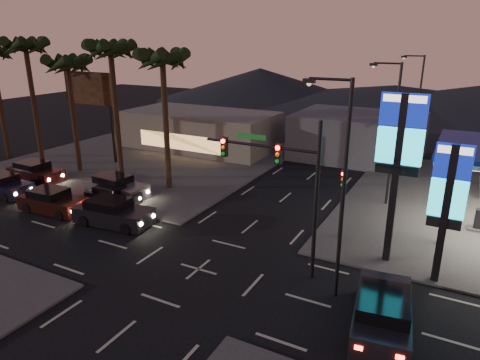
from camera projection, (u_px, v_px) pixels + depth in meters
The scene contains 25 objects.
ground at pixel (198, 269), 22.35m from camera, with size 140.00×140.00×0.00m, color black.
corner_lot_nw at pixel (152, 158), 42.86m from camera, with size 24.00×24.00×0.12m, color #47443F.
pylon_sign_tall at pixel (399, 146), 21.16m from camera, with size 2.20×0.35×9.00m.
pylon_sign_short at pixel (448, 193), 19.76m from camera, with size 1.60×0.35×7.00m.
traffic_signal_mast at pixel (283, 174), 20.69m from camera, with size 6.10×0.39×8.00m.
pedestal_signal at pixel (342, 193), 24.83m from camera, with size 0.32×0.39×4.30m.
streetlight_near at pixel (340, 179), 18.36m from camera, with size 2.14×0.25×10.00m.
streetlight_mid at pixel (391, 127), 29.26m from camera, with size 2.14×0.25×10.00m.
streetlight_far at pixel (416, 101), 40.99m from camera, with size 2.14×0.25×10.00m.
palm_a at pixel (163, 68), 31.34m from camera, with size 4.41×4.41×10.86m.
palm_b at pixel (111, 58), 33.39m from camera, with size 4.41×4.41×11.46m.
palm_c at pixel (68, 71), 35.96m from camera, with size 4.41×4.41×10.26m.
palm_d at pixel (26, 54), 37.79m from camera, with size 4.41×4.41×11.66m.
billboard at pixel (90, 95), 40.37m from camera, with size 6.00×0.30×8.50m.
building_far_west at pixel (201, 130), 46.39m from camera, with size 16.00×8.00×4.00m, color #726B5B.
building_far_mid at pixel (358, 136), 42.56m from camera, with size 12.00×9.00×4.40m, color #4C4C51.
hill_left at pixel (260, 84), 82.81m from camera, with size 40.00×40.00×6.00m, color black.
hill_center at pixel (394, 97), 72.00m from camera, with size 60.00×60.00×4.00m, color black.
car_lane_a_front at pixel (113, 213), 27.55m from camera, with size 5.34×2.64×1.69m.
car_lane_a_mid at pixel (52, 201), 29.63m from camera, with size 4.99×2.32×1.59m.
car_lane_a_rear at pixel (3, 185), 32.82m from camera, with size 4.89×2.14×1.58m.
car_lane_b_front at pixel (116, 187), 32.30m from camera, with size 5.24×2.46×1.67m.
car_lane_b_mid at pixel (112, 196), 30.99m from camera, with size 4.12×1.90×1.32m.
car_lane_b_rear at pixel (35, 172), 35.95m from camera, with size 5.08×2.20×1.64m.
suv_station at pixel (382, 313), 17.49m from camera, with size 2.86×5.45×1.74m.
Camera 1 is at (11.18, -16.41, 11.49)m, focal length 32.00 mm.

